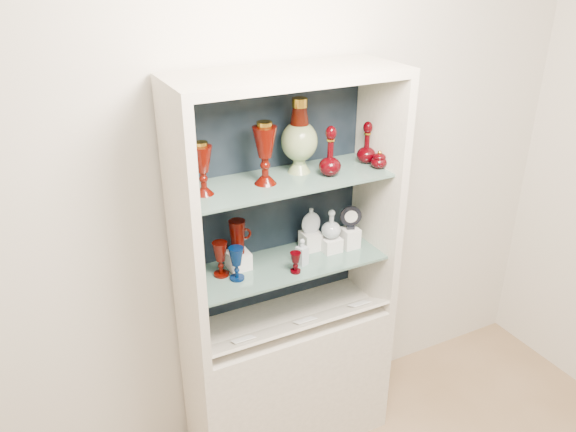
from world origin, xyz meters
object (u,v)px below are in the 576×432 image
clear_square_bottle (302,252)px  ruby_decanter_b (367,141)px  ruby_goblet_small (296,263)px  ruby_goblet_tall (220,259)px  pedestal_lamp_left (203,169)px  ruby_decanter_a (331,148)px  clear_round_decanter (331,225)px  lidded_bowl (379,159)px  flat_flask (311,220)px  ruby_pitcher (237,237)px  enamel_urn (299,136)px  cobalt_goblet (237,264)px  pedestal_lamp_right (265,153)px  cameo_medallion (351,217)px

clear_square_bottle → ruby_decanter_b: bearing=9.7°
clear_square_bottle → ruby_goblet_small: bearing=-139.9°
ruby_goblet_tall → clear_square_bottle: (0.37, -0.08, -0.02)m
pedestal_lamp_left → ruby_decanter_a: size_ratio=0.88×
ruby_goblet_tall → clear_round_decanter: 0.56m
pedestal_lamp_left → clear_square_bottle: bearing=-6.1°
ruby_decanter_a → ruby_goblet_tall: 0.69m
lidded_bowl → clear_square_bottle: lidded_bowl is taller
pedestal_lamp_left → lidded_bowl: size_ratio=2.58×
flat_flask → clear_square_bottle: bearing=-122.5°
ruby_pitcher → lidded_bowl: bearing=-4.8°
enamel_urn → ruby_goblet_small: bearing=-121.8°
ruby_decanter_b → ruby_pitcher: 0.74m
ruby_goblet_small → clear_square_bottle: 0.08m
cobalt_goblet → ruby_goblet_small: (0.26, -0.07, -0.03)m
ruby_goblet_tall → ruby_goblet_small: size_ratio=1.65×
cobalt_goblet → pedestal_lamp_left: bearing=164.9°
clear_square_bottle → pedestal_lamp_right: bearing=165.8°
flat_flask → ruby_goblet_small: bearing=-124.6°
pedestal_lamp_left → pedestal_lamp_right: (0.27, -0.01, 0.02)m
clear_square_bottle → clear_round_decanter: clear_round_decanter is taller
lidded_bowl → cobalt_goblet: bearing=176.7°
pedestal_lamp_right → ruby_goblet_tall: bearing=170.3°
enamel_urn → cameo_medallion: enamel_urn is taller
flat_flask → enamel_urn: bearing=-158.9°
cobalt_goblet → clear_square_bottle: size_ratio=1.19×
lidded_bowl → ruby_goblet_small: size_ratio=0.86×
ruby_decanter_a → ruby_decanter_b: 0.25m
pedestal_lamp_left → clear_square_bottle: size_ratio=1.69×
clear_square_bottle → enamel_urn: bearing=71.6°
lidded_bowl → enamel_urn: bearing=160.3°
ruby_decanter_b → pedestal_lamp_left: bearing=-178.8°
enamel_urn → flat_flask: 0.44m
pedestal_lamp_right → lidded_bowl: bearing=-6.9°
cobalt_goblet → clear_square_bottle: (0.32, -0.02, -0.01)m
cobalt_goblet → cameo_medallion: bearing=2.7°
pedestal_lamp_left → cobalt_goblet: bearing=-15.1°
enamel_urn → ruby_decanter_b: bearing=-6.2°
ruby_goblet_small → clear_round_decanter: clear_round_decanter is taller
cobalt_goblet → ruby_pitcher: 0.13m
ruby_goblet_tall → flat_flask: (0.48, 0.04, 0.07)m
pedestal_lamp_right → ruby_pitcher: size_ratio=1.70×
lidded_bowl → clear_square_bottle: bearing=176.3°
pedestal_lamp_left → ruby_goblet_small: size_ratio=2.21×
ruby_goblet_tall → enamel_urn: bearing=3.3°
ruby_decanter_b → cameo_medallion: ruby_decanter_b is taller
ruby_decanter_a → cobalt_goblet: size_ratio=1.61×
ruby_decanter_a → ruby_goblet_small: size_ratio=2.51×
cobalt_goblet → clear_round_decanter: clear_round_decanter is taller
ruby_goblet_small → ruby_decanter_a: bearing=14.2°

